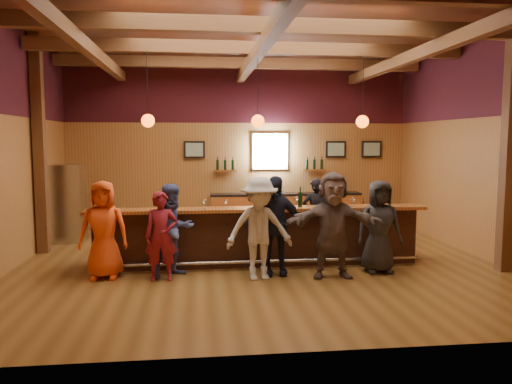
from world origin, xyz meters
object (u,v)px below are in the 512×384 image
at_px(bar_counter, 258,236).
at_px(ice_bucket, 271,201).
at_px(stainless_fridge, 68,203).
at_px(customer_denim, 174,230).
at_px(customer_brown, 333,225).
at_px(bottle_a, 280,199).
at_px(back_bar_cabinet, 286,211).
at_px(customer_navy, 274,226).
at_px(customer_white, 259,229).
at_px(customer_redvest, 161,236).
at_px(bartender, 316,215).
at_px(customer_orange, 104,230).
at_px(customer_dark, 379,226).

bearing_deg(bar_counter, ice_bucket, -51.27).
relative_size(stainless_fridge, customer_denim, 1.12).
bearing_deg(customer_brown, bottle_a, 132.00).
bearing_deg(customer_denim, back_bar_cabinet, 23.82).
relative_size(customer_denim, customer_navy, 0.92).
distance_m(stainless_fridge, bottle_a, 5.27).
distance_m(bar_counter, customer_white, 1.24).
xyz_separation_m(stainless_fridge, customer_denim, (2.56, -3.26, -0.10)).
bearing_deg(customer_denim, customer_navy, -37.87).
bearing_deg(customer_brown, ice_bucket, 138.44).
relative_size(customer_white, ice_bucket, 7.76).
xyz_separation_m(stainless_fridge, ice_bucket, (4.34, -2.73, 0.32)).
bearing_deg(ice_bucket, customer_brown, -45.18).
bearing_deg(customer_redvest, bar_counter, 28.72).
bearing_deg(bartender, customer_orange, 26.38).
height_order(stainless_fridge, customer_redvest, stainless_fridge).
bearing_deg(customer_denim, bartender, -5.38).
distance_m(customer_orange, customer_brown, 3.91).
xyz_separation_m(customer_redvest, customer_navy, (1.93, 0.13, 0.12)).
relative_size(customer_orange, customer_white, 0.96).
bearing_deg(customer_brown, customer_dark, 18.49).
bearing_deg(bar_counter, customer_dark, -25.16).
height_order(customer_white, bottle_a, customer_white).
bearing_deg(bar_counter, stainless_fridge, 149.24).
distance_m(stainless_fridge, customer_orange, 3.53).
relative_size(customer_redvest, bartender, 0.97).
height_order(customer_white, customer_brown, customer_brown).
height_order(customer_redvest, customer_brown, customer_brown).
distance_m(customer_denim, customer_white, 1.49).
xyz_separation_m(back_bar_cabinet, stainless_fridge, (-5.30, -1.12, 0.42)).
xyz_separation_m(stainless_fridge, customer_brown, (5.26, -3.66, 0.01)).
relative_size(customer_brown, bottle_a, 5.11).
height_order(customer_white, ice_bucket, customer_white).
distance_m(customer_denim, customer_brown, 2.74).
distance_m(customer_orange, ice_bucket, 3.03).
xyz_separation_m(bar_counter, customer_redvest, (-1.75, -1.05, 0.23)).
xyz_separation_m(stainless_fridge, customer_white, (4.00, -3.64, -0.03)).
relative_size(customer_white, bartender, 1.12).
xyz_separation_m(customer_denim, bottle_a, (1.95, 0.55, 0.44)).
distance_m(customer_redvest, bottle_a, 2.34).
relative_size(customer_dark, bottle_a, 4.63).
xyz_separation_m(customer_denim, customer_white, (1.44, -0.38, 0.07)).
height_order(stainless_fridge, bottle_a, stainless_fridge).
height_order(customer_denim, customer_white, customer_white).
bearing_deg(customer_navy, customer_orange, 177.69).
bearing_deg(back_bar_cabinet, customer_white, -105.30).
distance_m(bar_counter, bottle_a, 0.87).
xyz_separation_m(stainless_fridge, customer_redvest, (2.36, -3.50, -0.15)).
height_order(stainless_fridge, customer_orange, stainless_fridge).
distance_m(customer_orange, bottle_a, 3.20).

